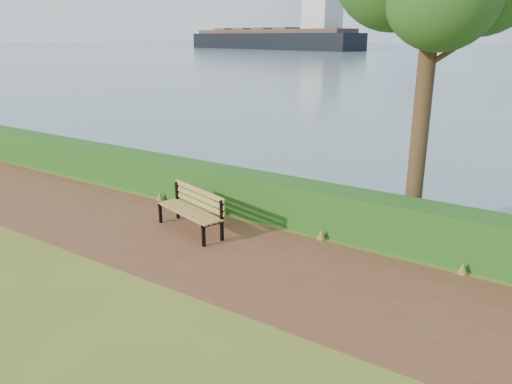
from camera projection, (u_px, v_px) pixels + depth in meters
The scene contains 5 objects.
ground at pixel (203, 255), 10.00m from camera, with size 140.00×140.00×0.00m, color #4C5C1A.
path at pixel (212, 250), 10.23m from camera, with size 40.00×3.40×0.01m, color brown.
hedge at pixel (273, 198), 11.90m from camera, with size 32.00×0.85×1.00m, color #184914.
bench at pixel (193, 207), 11.10m from camera, with size 2.00×1.06×0.96m.
cargo_ship at pixel (274, 39), 163.23m from camera, with size 71.28×27.53×21.45m.
Camera 1 is at (6.03, -6.97, 4.20)m, focal length 35.00 mm.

